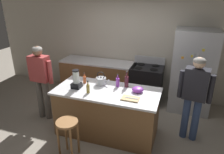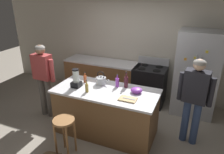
{
  "view_description": "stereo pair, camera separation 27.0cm",
  "coord_description": "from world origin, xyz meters",
  "px_view_note": "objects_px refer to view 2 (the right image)",
  "views": [
    {
      "loc": [
        1.25,
        -3.33,
        2.65
      ],
      "look_at": [
        0.0,
        0.3,
        1.08
      ],
      "focal_mm": 34.13,
      "sensor_mm": 36.0,
      "label": 1
    },
    {
      "loc": [
        1.5,
        -3.23,
        2.65
      ],
      "look_at": [
        0.0,
        0.3,
        1.08
      ],
      "focal_mm": 34.13,
      "sensor_mm": 36.0,
      "label": 2
    }
  ],
  "objects_px": {
    "kitchen_island": "(106,112)",
    "tea_kettle": "(101,80)",
    "stove_range": "(149,85)",
    "mixing_bowl": "(136,90)",
    "refrigerator": "(196,74)",
    "bottle_vinegar": "(87,88)",
    "bar_stool": "(64,128)",
    "blender_appliance": "(76,79)",
    "chef_knife": "(129,99)",
    "bottle_soda": "(117,82)",
    "cutting_board": "(128,99)",
    "person_by_island_left": "(43,74)",
    "bottle_wine": "(126,82)",
    "bottle_cooking_sauce": "(85,79)",
    "person_by_sink_right": "(195,95)"
  },
  "relations": [
    {
      "from": "kitchen_island",
      "to": "tea_kettle",
      "type": "distance_m",
      "value": 0.61
    },
    {
      "from": "stove_range",
      "to": "mixing_bowl",
      "type": "xyz_separation_m",
      "value": [
        0.07,
        -1.4,
        0.5
      ]
    },
    {
      "from": "refrigerator",
      "to": "bottle_vinegar",
      "type": "xyz_separation_m",
      "value": [
        -1.79,
        -1.7,
        0.07
      ]
    },
    {
      "from": "kitchen_island",
      "to": "tea_kettle",
      "type": "bearing_deg",
      "value": 132.62
    },
    {
      "from": "bar_stool",
      "to": "blender_appliance",
      "type": "relative_size",
      "value": 1.92
    },
    {
      "from": "refrigerator",
      "to": "bar_stool",
      "type": "bearing_deg",
      "value": -128.99
    },
    {
      "from": "bar_stool",
      "to": "chef_knife",
      "type": "height_order",
      "value": "chef_knife"
    },
    {
      "from": "blender_appliance",
      "to": "tea_kettle",
      "type": "relative_size",
      "value": 1.31
    },
    {
      "from": "bar_stool",
      "to": "bottle_soda",
      "type": "distance_m",
      "value": 1.27
    },
    {
      "from": "bar_stool",
      "to": "blender_appliance",
      "type": "xyz_separation_m",
      "value": [
        -0.2,
        0.75,
        0.54
      ]
    },
    {
      "from": "tea_kettle",
      "to": "chef_knife",
      "type": "relative_size",
      "value": 1.25
    },
    {
      "from": "bottle_soda",
      "to": "cutting_board",
      "type": "xyz_separation_m",
      "value": [
        0.36,
        -0.42,
        -0.08
      ]
    },
    {
      "from": "stove_range",
      "to": "blender_appliance",
      "type": "distance_m",
      "value": 2.02
    },
    {
      "from": "person_by_island_left",
      "to": "bottle_wine",
      "type": "bearing_deg",
      "value": 6.58
    },
    {
      "from": "bottle_cooking_sauce",
      "to": "refrigerator",
      "type": "bearing_deg",
      "value": 33.11
    },
    {
      "from": "person_by_island_left",
      "to": "mixing_bowl",
      "type": "height_order",
      "value": "person_by_island_left"
    },
    {
      "from": "bar_stool",
      "to": "kitchen_island",
      "type": "bearing_deg",
      "value": 65.35
    },
    {
      "from": "refrigerator",
      "to": "chef_knife",
      "type": "height_order",
      "value": "refrigerator"
    },
    {
      "from": "person_by_island_left",
      "to": "person_by_sink_right",
      "type": "bearing_deg",
      "value": 5.32
    },
    {
      "from": "person_by_sink_right",
      "to": "bottle_wine",
      "type": "xyz_separation_m",
      "value": [
        -1.23,
        -0.07,
        0.06
      ]
    },
    {
      "from": "person_by_sink_right",
      "to": "tea_kettle",
      "type": "bearing_deg",
      "value": -175.78
    },
    {
      "from": "refrigerator",
      "to": "person_by_island_left",
      "type": "xyz_separation_m",
      "value": [
        -2.99,
        -1.44,
        0.04
      ]
    },
    {
      "from": "stove_range",
      "to": "bottle_cooking_sauce",
      "type": "height_order",
      "value": "bottle_cooking_sauce"
    },
    {
      "from": "bottle_vinegar",
      "to": "mixing_bowl",
      "type": "distance_m",
      "value": 0.9
    },
    {
      "from": "bottle_wine",
      "to": "mixing_bowl",
      "type": "bearing_deg",
      "value": -29.78
    },
    {
      "from": "bottle_wine",
      "to": "bar_stool",
      "type": "bearing_deg",
      "value": -121.95
    },
    {
      "from": "person_by_island_left",
      "to": "mixing_bowl",
      "type": "bearing_deg",
      "value": 1.76
    },
    {
      "from": "kitchen_island",
      "to": "bottle_soda",
      "type": "xyz_separation_m",
      "value": [
        0.14,
        0.23,
        0.56
      ]
    },
    {
      "from": "refrigerator",
      "to": "bottle_wine",
      "type": "distance_m",
      "value": 1.72
    },
    {
      "from": "chef_knife",
      "to": "person_by_sink_right",
      "type": "bearing_deg",
      "value": 28.45
    },
    {
      "from": "bottle_cooking_sauce",
      "to": "bottle_wine",
      "type": "height_order",
      "value": "bottle_wine"
    },
    {
      "from": "kitchen_island",
      "to": "chef_knife",
      "type": "distance_m",
      "value": 0.74
    },
    {
      "from": "stove_range",
      "to": "kitchen_island",
      "type": "bearing_deg",
      "value": -107.51
    },
    {
      "from": "stove_range",
      "to": "chef_knife",
      "type": "height_order",
      "value": "stove_range"
    },
    {
      "from": "refrigerator",
      "to": "bottle_vinegar",
      "type": "distance_m",
      "value": 2.47
    },
    {
      "from": "bar_stool",
      "to": "person_by_sink_right",
      "type": "bearing_deg",
      "value": 31.49
    },
    {
      "from": "person_by_island_left",
      "to": "bottle_vinegar",
      "type": "distance_m",
      "value": 1.24
    },
    {
      "from": "blender_appliance",
      "to": "person_by_sink_right",
      "type": "bearing_deg",
      "value": 11.39
    },
    {
      "from": "bar_stool",
      "to": "tea_kettle",
      "type": "distance_m",
      "value": 1.16
    },
    {
      "from": "person_by_island_left",
      "to": "bar_stool",
      "type": "height_order",
      "value": "person_by_island_left"
    },
    {
      "from": "person_by_island_left",
      "to": "bottle_wine",
      "type": "distance_m",
      "value": 1.81
    },
    {
      "from": "person_by_sink_right",
      "to": "bottle_soda",
      "type": "xyz_separation_m",
      "value": [
        -1.39,
        -0.11,
        0.04
      ]
    },
    {
      "from": "tea_kettle",
      "to": "cutting_board",
      "type": "bearing_deg",
      "value": -30.09
    },
    {
      "from": "bottle_vinegar",
      "to": "chef_knife",
      "type": "xyz_separation_m",
      "value": [
        0.8,
        0.01,
        -0.06
      ]
    },
    {
      "from": "kitchen_island",
      "to": "refrigerator",
      "type": "xyz_separation_m",
      "value": [
        1.5,
        1.5,
        0.48
      ]
    },
    {
      "from": "stove_range",
      "to": "bar_stool",
      "type": "height_order",
      "value": "stove_range"
    },
    {
      "from": "person_by_sink_right",
      "to": "bar_stool",
      "type": "bearing_deg",
      "value": -148.51
    },
    {
      "from": "cutting_board",
      "to": "refrigerator",
      "type": "bearing_deg",
      "value": 59.26
    },
    {
      "from": "chef_knife",
      "to": "bottle_cooking_sauce",
      "type": "bearing_deg",
      "value": 161.8
    },
    {
      "from": "blender_appliance",
      "to": "bottle_vinegar",
      "type": "bearing_deg",
      "value": -22.04
    }
  ]
}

